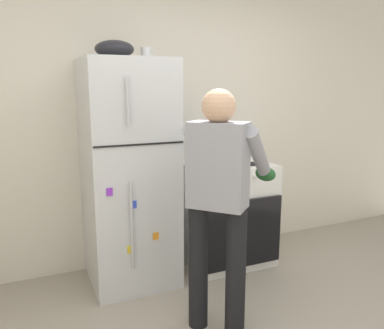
% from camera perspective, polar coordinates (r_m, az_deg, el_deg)
% --- Properties ---
extents(kitchen_wall_back, '(6.00, 0.10, 2.70)m').
position_cam_1_polar(kitchen_wall_back, '(3.66, -3.91, 7.19)').
color(kitchen_wall_back, silver).
rests_on(kitchen_wall_back, ground).
extents(refrigerator, '(0.68, 0.72, 1.82)m').
position_cam_1_polar(refrigerator, '(3.23, -9.14, -1.41)').
color(refrigerator, silver).
rests_on(refrigerator, ground).
extents(stove_range, '(0.76, 0.67, 0.94)m').
position_cam_1_polar(stove_range, '(3.66, 4.97, -7.01)').
color(stove_range, white).
rests_on(stove_range, ground).
extents(person_cook, '(0.71, 0.74, 1.60)m').
position_cam_1_polar(person_cook, '(2.52, 4.06, -3.75)').
color(person_cook, black).
rests_on(person_cook, ground).
extents(red_pot, '(0.34, 0.24, 0.12)m').
position_cam_1_polar(red_pot, '(3.42, 3.09, 0.92)').
color(red_pot, '#19479E').
rests_on(red_pot, stove_range).
extents(coffee_mug, '(0.11, 0.08, 0.10)m').
position_cam_1_polar(coffee_mug, '(3.26, -6.70, 15.73)').
color(coffee_mug, silver).
rests_on(coffee_mug, refrigerator).
extents(mixing_bowl, '(0.30, 0.30, 0.13)m').
position_cam_1_polar(mixing_bowl, '(3.14, -11.19, 16.10)').
color(mixing_bowl, black).
rests_on(mixing_bowl, refrigerator).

